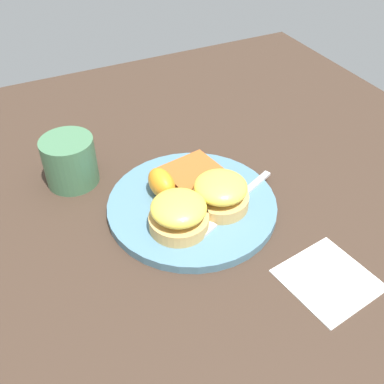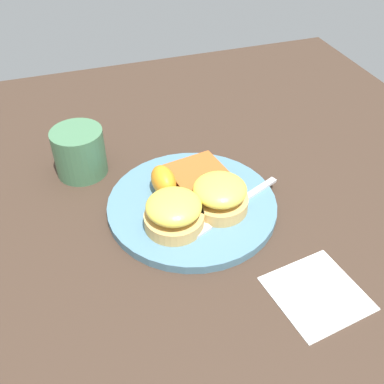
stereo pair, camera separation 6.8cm
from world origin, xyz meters
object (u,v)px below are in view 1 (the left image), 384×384
(sandwich_benedict_left, at_px, (179,214))
(hashbrown_patty, at_px, (196,177))
(fork, at_px, (228,207))
(cup, at_px, (70,161))
(sandwich_benedict_right, at_px, (220,193))
(orange_wedge, at_px, (162,183))

(sandwich_benedict_left, bearing_deg, hashbrown_patty, -39.62)
(fork, xyz_separation_m, cup, (0.19, 0.19, 0.02))
(sandwich_benedict_right, bearing_deg, sandwich_benedict_left, 100.65)
(sandwich_benedict_right, relative_size, cup, 0.77)
(fork, relative_size, cup, 1.61)
(sandwich_benedict_left, xyz_separation_m, hashbrown_patty, (0.08, -0.07, -0.02))
(hashbrown_patty, xyz_separation_m, orange_wedge, (-0.00, 0.06, 0.01))
(sandwich_benedict_left, height_order, sandwich_benedict_right, same)
(sandwich_benedict_left, xyz_separation_m, cup, (0.19, 0.11, 0.00))
(cup, bearing_deg, fork, -134.60)
(fork, bearing_deg, sandwich_benedict_left, 92.11)
(cup, bearing_deg, sandwich_benedict_left, -150.76)
(cup, bearing_deg, orange_wedge, -135.21)
(sandwich_benedict_right, relative_size, hashbrown_patty, 0.92)
(sandwich_benedict_right, relative_size, orange_wedge, 1.44)
(hashbrown_patty, bearing_deg, sandwich_benedict_left, 140.38)
(fork, bearing_deg, sandwich_benedict_right, 38.50)
(fork, bearing_deg, cup, 45.40)
(sandwich_benedict_left, height_order, cup, cup)
(hashbrown_patty, bearing_deg, fork, -168.00)
(sandwich_benedict_left, distance_m, cup, 0.22)
(orange_wedge, bearing_deg, sandwich_benedict_left, 175.35)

